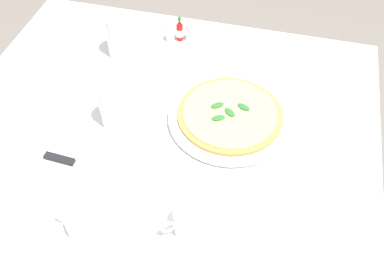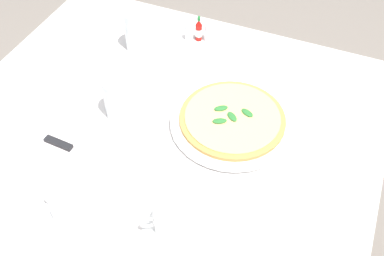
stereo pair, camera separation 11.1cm
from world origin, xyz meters
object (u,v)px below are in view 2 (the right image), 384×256
object	(u,v)px
coffee_cup_right_edge	(69,209)
pizza_plate	(232,122)
salt_shaker	(189,33)
pepper_shaker	(208,33)
dinner_knife	(42,137)
water_glass_center_back	(118,100)
pizza	(232,118)
hot_sauce_bottle	(199,30)
water_glass_far_right	(137,33)
coffee_cup_far_left	(172,221)
napkin_folded	(44,141)

from	to	relation	value
coffee_cup_right_edge	pizza_plate	bearing A→B (deg)	-121.18
salt_shaker	pepper_shaker	bearing A→B (deg)	-160.35
dinner_knife	salt_shaker	xyz separation A→B (m)	(-0.17, -0.53, 0.00)
water_glass_center_back	salt_shaker	xyz separation A→B (m)	(-0.04, -0.37, -0.03)
pepper_shaker	coffee_cup_right_edge	bearing A→B (deg)	86.04
pizza	hot_sauce_bottle	xyz separation A→B (m)	(0.21, -0.30, 0.01)
dinner_knife	pizza_plate	bearing A→B (deg)	-146.70
coffee_cup_right_edge	water_glass_far_right	size ratio (longest dim) A/B	1.03
coffee_cup_far_left	water_glass_far_right	size ratio (longest dim) A/B	1.01
water_glass_center_back	dinner_knife	world-z (taller)	water_glass_center_back
salt_shaker	napkin_folded	bearing A→B (deg)	72.53
water_glass_far_right	pizza	bearing A→B (deg)	152.77
napkin_folded	pizza_plate	bearing A→B (deg)	-144.82
water_glass_far_right	pepper_shaker	distance (m)	0.22
pizza	water_glass_far_right	size ratio (longest dim) A/B	2.10
salt_shaker	pepper_shaker	xyz separation A→B (m)	(-0.06, -0.02, 0.00)
coffee_cup_far_left	dinner_knife	xyz separation A→B (m)	(0.39, -0.09, -0.01)
water_glass_center_back	pizza_plate	bearing A→B (deg)	-164.53
napkin_folded	hot_sauce_bottle	size ratio (longest dim) A/B	2.77
pizza	salt_shaker	xyz separation A→B (m)	(0.24, -0.29, 0.00)
water_glass_far_right	hot_sauce_bottle	size ratio (longest dim) A/B	1.55
napkin_folded	salt_shaker	distance (m)	0.55
pizza	dinner_knife	distance (m)	0.47
pizza	salt_shaker	size ratio (longest dim) A/B	4.81
pizza_plate	pizza	size ratio (longest dim) A/B	1.18
pizza_plate	water_glass_center_back	size ratio (longest dim) A/B	2.66
dinner_knife	pepper_shaker	bearing A→B (deg)	-109.20
pizza	water_glass_far_right	world-z (taller)	water_glass_far_right
napkin_folded	dinner_knife	distance (m)	0.01
pizza_plate	dinner_knife	world-z (taller)	dinner_knife
coffee_cup_far_left	dinner_knife	world-z (taller)	coffee_cup_far_left
pizza	pepper_shaker	xyz separation A→B (m)	(0.19, -0.31, 0.00)
pizza_plate	coffee_cup_right_edge	world-z (taller)	coffee_cup_right_edge
water_glass_far_right	salt_shaker	world-z (taller)	water_glass_far_right
dinner_knife	water_glass_far_right	bearing A→B (deg)	-92.60
water_glass_far_right	water_glass_center_back	distance (m)	0.28
pizza	coffee_cup_right_edge	distance (m)	0.45
coffee_cup_far_left	pizza_plate	bearing A→B (deg)	-93.14
hot_sauce_bottle	pepper_shaker	bearing A→B (deg)	-160.35
pizza	salt_shaker	world-z (taller)	salt_shaker
water_glass_far_right	water_glass_center_back	xyz separation A→B (m)	(-0.08, 0.27, -0.00)
coffee_cup_right_edge	dinner_knife	xyz separation A→B (m)	(0.18, -0.15, -0.00)
dinner_knife	salt_shaker	world-z (taller)	salt_shaker
dinner_knife	hot_sauce_bottle	xyz separation A→B (m)	(-0.20, -0.54, 0.01)
coffee_cup_right_edge	coffee_cup_far_left	distance (m)	0.22
coffee_cup_far_left	dinner_knife	bearing A→B (deg)	-13.30
dinner_knife	hot_sauce_bottle	size ratio (longest dim) A/B	2.36
water_glass_center_back	dinner_knife	size ratio (longest dim) A/B	0.61
pizza	dinner_knife	bearing A→B (deg)	30.17
coffee_cup_far_left	water_glass_center_back	world-z (taller)	water_glass_center_back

